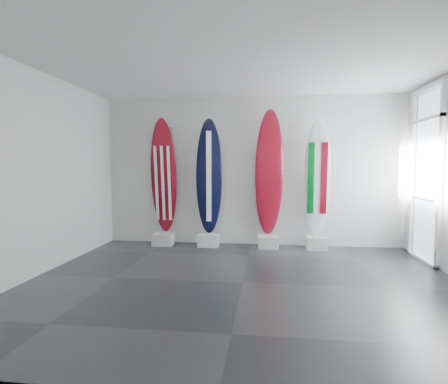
# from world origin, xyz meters

# --- Properties ---
(floor) EXTENTS (6.00, 6.00, 0.00)m
(floor) POSITION_xyz_m (0.00, 0.00, 0.00)
(floor) COLOR black
(floor) RESTS_ON ground
(ceiling) EXTENTS (6.00, 6.00, 0.00)m
(ceiling) POSITION_xyz_m (0.00, 0.00, 3.00)
(ceiling) COLOR white
(ceiling) RESTS_ON wall_back
(wall_back) EXTENTS (6.00, 0.00, 6.00)m
(wall_back) POSITION_xyz_m (0.00, 2.50, 1.50)
(wall_back) COLOR white
(wall_back) RESTS_ON ground
(wall_front) EXTENTS (6.00, 0.00, 6.00)m
(wall_front) POSITION_xyz_m (0.00, -2.50, 1.50)
(wall_front) COLOR white
(wall_front) RESTS_ON ground
(wall_left) EXTENTS (0.00, 5.00, 5.00)m
(wall_left) POSITION_xyz_m (-3.00, 0.00, 1.50)
(wall_left) COLOR white
(wall_left) RESTS_ON ground
(display_block_usa) EXTENTS (0.40, 0.30, 0.24)m
(display_block_usa) POSITION_xyz_m (-1.78, 2.18, 0.12)
(display_block_usa) COLOR silver
(display_block_usa) RESTS_ON floor
(surfboard_usa) EXTENTS (0.55, 0.40, 2.33)m
(surfboard_usa) POSITION_xyz_m (-1.78, 2.28, 1.40)
(surfboard_usa) COLOR maroon
(surfboard_usa) RESTS_ON display_block_usa
(display_block_navy) EXTENTS (0.40, 0.30, 0.24)m
(display_block_navy) POSITION_xyz_m (-0.84, 2.18, 0.12)
(display_block_navy) COLOR silver
(display_block_navy) RESTS_ON floor
(surfboard_navy) EXTENTS (0.55, 0.28, 2.31)m
(surfboard_navy) POSITION_xyz_m (-0.84, 2.28, 1.39)
(surfboard_navy) COLOR black
(surfboard_navy) RESTS_ON display_block_navy
(display_block_swiss) EXTENTS (0.40, 0.30, 0.24)m
(display_block_swiss) POSITION_xyz_m (0.36, 2.18, 0.12)
(display_block_swiss) COLOR silver
(display_block_swiss) RESTS_ON floor
(surfboard_swiss) EXTENTS (0.59, 0.32, 2.47)m
(surfboard_swiss) POSITION_xyz_m (0.36, 2.28, 1.47)
(surfboard_swiss) COLOR maroon
(surfboard_swiss) RESTS_ON display_block_swiss
(display_block_italy) EXTENTS (0.40, 0.30, 0.24)m
(display_block_italy) POSITION_xyz_m (1.28, 2.18, 0.12)
(display_block_italy) COLOR silver
(display_block_italy) RESTS_ON floor
(surfboard_italy) EXTENTS (0.51, 0.26, 2.26)m
(surfboard_italy) POSITION_xyz_m (1.28, 2.28, 1.37)
(surfboard_italy) COLOR white
(surfboard_italy) RESTS_ON display_block_italy
(wall_outlet) EXTENTS (0.09, 0.02, 0.13)m
(wall_outlet) POSITION_xyz_m (-2.45, 2.48, 0.35)
(wall_outlet) COLOR silver
(wall_outlet) RESTS_ON wall_back
(glass_door) EXTENTS (0.12, 1.16, 2.85)m
(glass_door) POSITION_xyz_m (2.97, 1.55, 1.43)
(glass_door) COLOR white
(glass_door) RESTS_ON floor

